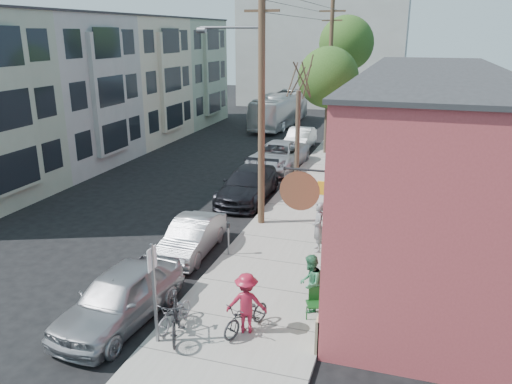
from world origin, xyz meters
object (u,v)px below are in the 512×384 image
(patron_grey, at_px, (318,227))
(car_1, at_px, (192,237))
(parked_bike_a, at_px, (175,316))
(tree_bare, at_px, (297,141))
(car_3, at_px, (278,156))
(car_0, at_px, (120,297))
(tree_leafy_mid, at_px, (328,78))
(sign_post, at_px, (154,284))
(utility_pole_near, at_px, (260,99))
(patron_green, at_px, (310,283))
(parking_meter_near, at_px, (228,233))
(parked_bike_b, at_px, (175,313))
(patio_chair_b, at_px, (315,304))
(cyclist, at_px, (246,303))
(tree_leafy_far, at_px, (346,44))
(patio_chair_a, at_px, (325,286))
(car_2, at_px, (248,185))
(bus, at_px, (280,110))
(parking_meter_far, at_px, (285,174))
(car_4, at_px, (300,139))

(patron_grey, xyz_separation_m, car_1, (-4.52, -1.35, -0.43))
(parked_bike_a, relative_size, car_1, 0.47)
(tree_bare, xyz_separation_m, car_3, (-2.11, 4.12, -1.88))
(tree_bare, distance_m, car_0, 13.85)
(tree_leafy_mid, bearing_deg, tree_bare, -90.00)
(parked_bike_a, bearing_deg, sign_post, -153.82)
(utility_pole_near, distance_m, tree_leafy_mid, 13.90)
(sign_post, bearing_deg, car_1, 105.41)
(patron_grey, relative_size, patron_green, 1.10)
(parking_meter_near, height_order, parked_bike_b, parking_meter_near)
(patio_chair_b, relative_size, car_1, 0.22)
(tree_leafy_mid, bearing_deg, car_0, -95.13)
(parking_meter_near, relative_size, cyclist, 0.72)
(tree_leafy_far, relative_size, patio_chair_a, 10.39)
(car_1, bearing_deg, car_2, 87.50)
(patio_chair_a, xyz_separation_m, bus, (-9.14, 29.21, 0.85))
(sign_post, height_order, utility_pole_near, utility_pole_near)
(parking_meter_near, xyz_separation_m, car_3, (-1.56, 12.76, -0.17))
(parking_meter_near, xyz_separation_m, patron_green, (3.62, -2.91, 0.04))
(car_0, xyz_separation_m, bus, (-3.75, 31.98, 0.65))
(parking_meter_far, distance_m, patio_chair_b, 12.23)
(parking_meter_near, height_order, car_1, parking_meter_near)
(car_0, bearing_deg, car_1, 94.58)
(parking_meter_far, relative_size, patio_chair_a, 1.41)
(parking_meter_far, bearing_deg, parking_meter_near, -90.00)
(tree_leafy_far, height_order, cyclist, tree_leafy_far)
(tree_leafy_mid, height_order, car_0, tree_leafy_mid)
(bus, bearing_deg, parking_meter_near, -76.90)
(tree_bare, height_order, bus, tree_bare)
(patio_chair_b, relative_size, car_4, 0.19)
(parking_meter_far, xyz_separation_m, bus, (-5.20, 18.73, 0.46))
(parking_meter_near, height_order, tree_leafy_mid, tree_leafy_mid)
(patio_chair_a, distance_m, car_2, 10.33)
(utility_pole_near, relative_size, parked_bike_b, 6.47)
(cyclist, height_order, car_2, cyclist)
(parking_meter_far, xyz_separation_m, car_4, (-1.45, 10.14, -0.23))
(utility_pole_near, bearing_deg, parking_meter_far, 91.66)
(patio_chair_a, relative_size, car_1, 0.22)
(cyclist, xyz_separation_m, parked_bike_b, (-1.97, -0.39, -0.46))
(tree_bare, xyz_separation_m, parked_bike_b, (-0.31, -13.54, -2.14))
(parking_meter_far, bearing_deg, tree_leafy_mid, 86.52)
(patio_chair_b, bearing_deg, car_0, 174.55)
(car_1, xyz_separation_m, car_2, (0.00, 6.70, 0.11))
(parking_meter_far, distance_m, patio_chair_a, 11.21)
(patio_chair_b, distance_m, car_2, 11.26)
(sign_post, xyz_separation_m, car_2, (-1.55, 12.32, -1.05))
(car_0, height_order, bus, bus)
(tree_leafy_far, relative_size, cyclist, 5.31)
(utility_pole_near, height_order, patio_chair_b, utility_pole_near)
(sign_post, bearing_deg, car_4, 93.67)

